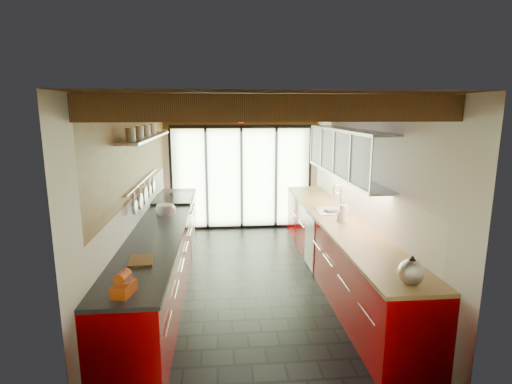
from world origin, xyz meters
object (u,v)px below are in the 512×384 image
soap_bottle (341,215)px  bowl (331,210)px  paper_towel (343,214)px  kettle (411,270)px  stand_mixer (124,285)px

soap_bottle → bowl: size_ratio=0.72×
paper_towel → soap_bottle: bearing=90.0°
kettle → stand_mixer: bearing=179.9°
soap_bottle → kettle: bearing=-90.0°
stand_mixer → kettle: kettle is taller
bowl → paper_towel: bearing=-90.0°
stand_mixer → paper_towel: paper_towel is taller
paper_towel → stand_mixer: bearing=-141.5°
paper_towel → kettle: bearing=-90.0°
soap_bottle → bowl: soap_bottle is taller
soap_bottle → bowl: 0.51m
stand_mixer → paper_towel: (2.54, 2.02, 0.04)m
kettle → paper_towel: size_ratio=1.05×
bowl → stand_mixer: bearing=-133.9°
paper_towel → bowl: paper_towel is taller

